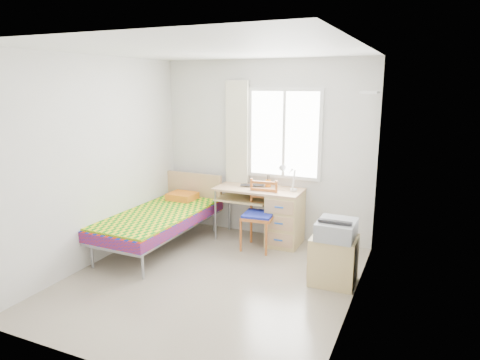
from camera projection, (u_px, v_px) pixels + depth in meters
name	position (u px, v px, depth m)	size (l,w,h in m)	color
floor	(211.00, 280.00, 5.03)	(3.50, 3.50, 0.00)	#BCAD93
ceiling	(207.00, 50.00, 4.46)	(3.50, 3.50, 0.00)	white
wall_back	(265.00, 150.00, 6.31)	(3.20, 3.20, 0.00)	silver
wall_left	(97.00, 161.00, 5.38)	(3.50, 3.50, 0.00)	silver
wall_right	(356.00, 185.00, 4.11)	(3.50, 3.50, 0.00)	silver
window	(284.00, 134.00, 6.11)	(1.10, 0.04, 1.30)	white
curtain	(237.00, 139.00, 6.38)	(0.35, 0.05, 1.70)	beige
floating_shelf	(370.00, 92.00, 5.21)	(0.20, 0.32, 0.03)	white
bed	(162.00, 217.00, 5.99)	(0.98, 2.05, 0.88)	gray
desk	(280.00, 215.00, 6.09)	(1.26, 0.59, 0.78)	tan
chair	(260.00, 211.00, 5.90)	(0.45, 0.45, 0.96)	#AE6621
cabinet	(333.00, 260.00, 4.91)	(0.52, 0.46, 0.56)	tan
printer	(336.00, 229.00, 4.80)	(0.41, 0.48, 0.21)	gray
laptop	(252.00, 186.00, 6.21)	(0.34, 0.22, 0.03)	black
pen_cup	(268.00, 183.00, 6.23)	(0.08, 0.08, 0.10)	orange
task_lamp	(287.00, 175.00, 5.86)	(0.22, 0.32, 0.39)	white
book	(248.00, 201.00, 6.22)	(0.18, 0.25, 0.02)	gray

